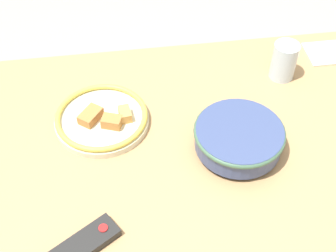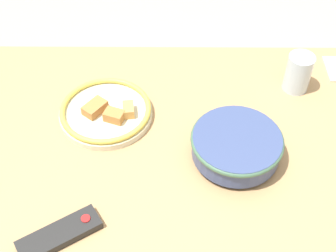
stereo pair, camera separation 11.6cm
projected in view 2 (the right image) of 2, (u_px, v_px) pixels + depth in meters
The scene contains 5 objects.
dining_table at pixel (202, 171), 1.23m from camera, with size 1.35×0.81×0.77m.
noodle_bowl at pixel (236, 145), 1.11m from camera, with size 0.22×0.22×0.07m.
food_plate at pixel (106, 112), 1.22m from camera, with size 0.24×0.24×0.04m.
tv_remote at pixel (60, 235), 0.98m from camera, with size 0.18×0.14×0.02m.
drinking_glass at pixel (298, 73), 1.27m from camera, with size 0.07×0.07×0.11m.
Camera 2 is at (0.08, 0.74, 1.66)m, focal length 50.00 mm.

